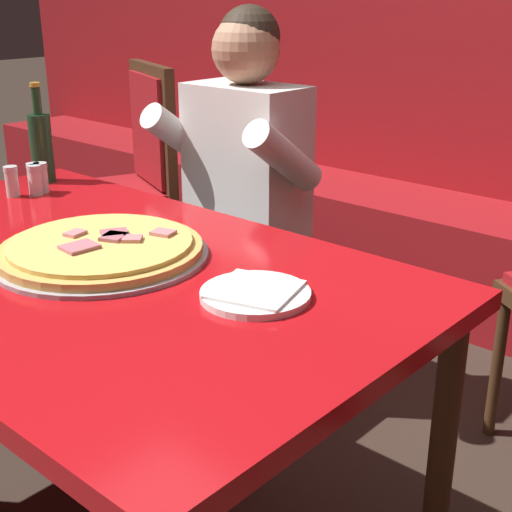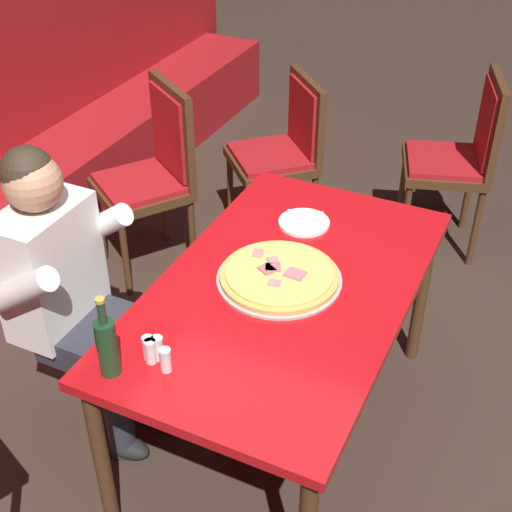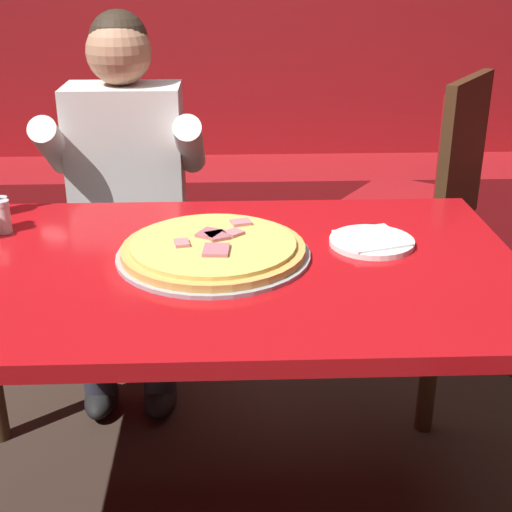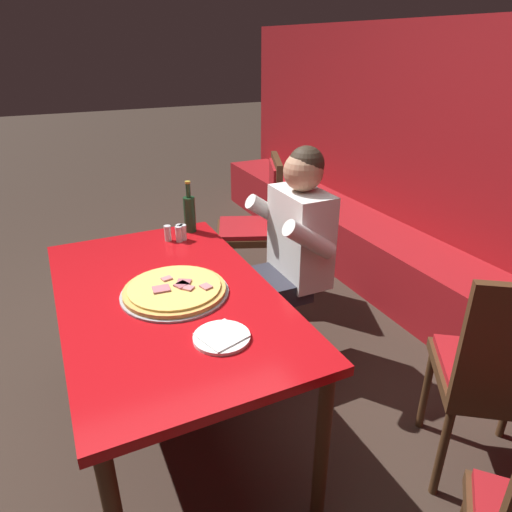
# 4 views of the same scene
# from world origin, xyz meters

# --- Properties ---
(ground_plane) EXTENTS (24.00, 24.00, 0.00)m
(ground_plane) POSITION_xyz_m (0.00, 0.00, 0.00)
(ground_plane) COLOR #33261E
(main_dining_table) EXTENTS (1.49, 0.88, 0.77)m
(main_dining_table) POSITION_xyz_m (0.00, 0.00, 0.70)
(main_dining_table) COLOR #422816
(main_dining_table) RESTS_ON ground_plane
(pizza) EXTENTS (0.46, 0.46, 0.05)m
(pizza) POSITION_xyz_m (0.02, 0.03, 0.79)
(pizza) COLOR #9E9EA3
(pizza) RESTS_ON main_dining_table
(plate_white_paper) EXTENTS (0.21, 0.21, 0.02)m
(plate_white_paper) POSITION_xyz_m (0.41, 0.09, 0.78)
(plate_white_paper) COLOR white
(plate_white_paper) RESTS_ON main_dining_table
(beer_bottle) EXTENTS (0.07, 0.07, 0.29)m
(beer_bottle) POSITION_xyz_m (-0.64, 0.31, 0.88)
(beer_bottle) COLOR #19381E
(beer_bottle) RESTS_ON main_dining_table
(shaker_oregano) EXTENTS (0.04, 0.04, 0.09)m
(shaker_oregano) POSITION_xyz_m (-0.53, 0.24, 0.81)
(shaker_oregano) COLOR silver
(shaker_oregano) RESTS_ON main_dining_table
(shaker_red_pepper_flakes) EXTENTS (0.04, 0.04, 0.09)m
(shaker_red_pepper_flakes) POSITION_xyz_m (-0.52, 0.21, 0.81)
(shaker_red_pepper_flakes) COLOR silver
(shaker_red_pepper_flakes) RESTS_ON main_dining_table
(shaker_parmesan) EXTENTS (0.04, 0.04, 0.09)m
(shaker_parmesan) POSITION_xyz_m (-0.54, 0.22, 0.81)
(shaker_parmesan) COLOR silver
(shaker_parmesan) RESTS_ON main_dining_table
(shaker_black_pepper) EXTENTS (0.04, 0.04, 0.09)m
(shaker_black_pepper) POSITION_xyz_m (-0.56, 0.16, 0.81)
(shaker_black_pepper) COLOR silver
(shaker_black_pepper) RESTS_ON main_dining_table
(diner_seated_blue_shirt) EXTENTS (0.53, 0.53, 1.27)m
(diner_seated_blue_shirt) POSITION_xyz_m (-0.29, 0.75, 0.71)
(diner_seated_blue_shirt) COLOR black
(diner_seated_blue_shirt) RESTS_ON ground_plane
(dining_chair_far_left) EXTENTS (0.55, 0.55, 1.02)m
(dining_chair_far_left) POSITION_xyz_m (1.70, -0.31, 0.60)
(dining_chair_far_left) COLOR #422816
(dining_chair_far_left) RESTS_ON ground_plane
(dining_chair_far_right) EXTENTS (0.62, 0.62, 0.94)m
(dining_chair_far_right) POSITION_xyz_m (1.42, 0.61, 0.56)
(dining_chair_far_right) COLOR #422816
(dining_chair_far_right) RESTS_ON ground_plane
(dining_chair_near_right) EXTENTS (0.61, 0.61, 1.03)m
(dining_chair_near_right) POSITION_xyz_m (0.84, 1.10, 0.60)
(dining_chair_near_right) COLOR #422816
(dining_chair_near_right) RESTS_ON ground_plane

